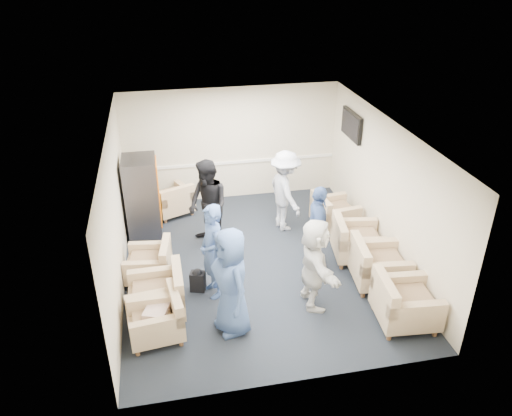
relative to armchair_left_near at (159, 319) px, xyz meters
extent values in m
plane|color=black|center=(1.90, 1.66, -0.33)|extent=(6.00, 6.00, 0.00)
plane|color=silver|center=(1.90, 1.66, 2.37)|extent=(6.00, 6.00, 0.00)
cube|color=beige|center=(1.90, 4.66, 1.02)|extent=(5.00, 0.02, 2.70)
cube|color=beige|center=(1.90, -1.34, 1.02)|extent=(5.00, 0.02, 2.70)
cube|color=beige|center=(-0.60, 1.66, 1.02)|extent=(0.02, 6.00, 2.70)
cube|color=beige|center=(4.40, 1.66, 1.02)|extent=(0.02, 6.00, 2.70)
cube|color=white|center=(1.90, 4.64, 0.57)|extent=(4.98, 0.04, 0.06)
cube|color=black|center=(4.34, 3.46, 1.72)|extent=(0.07, 1.00, 0.58)
cube|color=black|center=(4.31, 3.46, 1.72)|extent=(0.01, 0.92, 0.50)
cube|color=#4F4E56|center=(4.38, 3.46, 1.57)|extent=(0.04, 0.10, 0.25)
cube|color=tan|center=(-0.06, -0.01, -0.08)|extent=(0.91, 0.91, 0.27)
cube|color=#816447|center=(-0.06, -0.01, 0.11)|extent=(0.63, 0.59, 0.10)
cube|color=tan|center=(0.28, 0.03, 0.25)|extent=(0.23, 0.83, 0.38)
cube|color=tan|center=(-0.02, 0.53, -0.05)|extent=(0.90, 0.90, 0.29)
cube|color=#816447|center=(-0.02, 0.53, 0.15)|extent=(0.63, 0.59, 0.11)
cube|color=tan|center=(0.35, 0.53, 0.31)|extent=(0.16, 0.90, 0.42)
cube|color=tan|center=(-0.14, 1.58, -0.09)|extent=(0.89, 0.89, 0.26)
cube|color=#816447|center=(-0.14, 1.58, 0.09)|extent=(0.61, 0.58, 0.09)
cube|color=tan|center=(0.18, 1.54, 0.23)|extent=(0.24, 0.80, 0.37)
cube|color=tan|center=(3.92, -0.47, -0.04)|extent=(1.00, 1.00, 0.30)
cube|color=#816447|center=(3.92, -0.47, 0.16)|extent=(0.69, 0.65, 0.11)
cube|color=tan|center=(3.54, -0.43, 0.32)|extent=(0.23, 0.93, 0.43)
cube|color=tan|center=(3.94, 0.62, -0.04)|extent=(1.03, 1.03, 0.30)
cube|color=#816447|center=(3.94, 0.62, 0.16)|extent=(0.71, 0.67, 0.11)
cube|color=tan|center=(3.55, 0.66, 0.33)|extent=(0.26, 0.94, 0.44)
cube|color=tan|center=(3.87, 1.48, -0.05)|extent=(1.03, 1.03, 0.30)
cube|color=#816447|center=(3.87, 1.48, 0.15)|extent=(0.71, 0.67, 0.11)
cube|color=tan|center=(3.50, 1.54, 0.31)|extent=(0.29, 0.91, 0.42)
cube|color=tan|center=(3.84, 2.72, -0.07)|extent=(0.94, 0.94, 0.28)
cube|color=#816447|center=(3.84, 2.72, 0.12)|extent=(0.65, 0.62, 0.10)
cube|color=tan|center=(3.49, 2.67, 0.27)|extent=(0.25, 0.85, 0.40)
cube|color=tan|center=(0.40, 4.07, -0.08)|extent=(1.07, 1.07, 0.27)
cube|color=#816447|center=(0.40, 4.07, 0.11)|extent=(0.71, 0.73, 0.10)
cube|color=tan|center=(0.53, 3.76, 0.25)|extent=(0.81, 0.44, 0.38)
cube|color=#4F4E56|center=(-0.20, 3.30, 0.53)|extent=(0.67, 0.81, 1.71)
cube|color=#F03E04|center=(0.15, 3.30, 0.61)|extent=(0.02, 0.69, 1.36)
cube|color=black|center=(0.15, 3.30, -0.10)|extent=(0.02, 0.40, 0.11)
cube|color=black|center=(0.71, 1.05, -0.14)|extent=(0.30, 0.26, 0.37)
sphere|color=black|center=(0.71, 1.05, 0.03)|extent=(0.19, 0.19, 0.19)
cube|color=beige|center=(-0.01, -0.01, 0.17)|extent=(0.46, 0.53, 0.13)
imported|color=#3D5993|center=(1.15, -0.06, 0.58)|extent=(0.80, 1.01, 1.82)
imported|color=#3D5993|center=(0.97, 0.91, 0.54)|extent=(0.57, 0.72, 1.74)
imported|color=black|center=(1.09, 2.51, 0.60)|extent=(1.03, 1.12, 1.85)
imported|color=silver|center=(2.76, 2.91, 0.56)|extent=(0.86, 1.25, 1.77)
imported|color=#3D5993|center=(3.00, 1.41, 0.50)|extent=(0.62, 1.04, 1.65)
imported|color=silver|center=(2.60, 0.30, 0.49)|extent=(0.54, 1.53, 1.63)
camera|label=1|loc=(0.30, -6.23, 5.16)|focal=35.00mm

